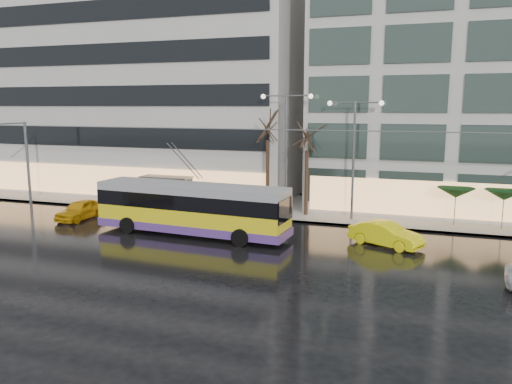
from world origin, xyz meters
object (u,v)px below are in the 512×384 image
at_px(trolleybus, 191,210).
at_px(bus_shelter, 163,184).
at_px(taxi_a, 81,210).
at_px(street_lamp_near, 286,138).

bearing_deg(trolleybus, bus_shelter, 130.06).
xyz_separation_m(trolleybus, taxi_a, (-9.77, 1.42, -0.90)).
height_order(bus_shelter, street_lamp_near, street_lamp_near).
bearing_deg(bus_shelter, trolleybus, -49.94).
relative_size(trolleybus, taxi_a, 3.06).
distance_m(trolleybus, street_lamp_near, 9.53).
height_order(street_lamp_near, taxi_a, street_lamp_near).
bearing_deg(trolleybus, street_lamp_near, 58.86).
relative_size(trolleybus, street_lamp_near, 1.46).
bearing_deg(bus_shelter, street_lamp_near, 0.63).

